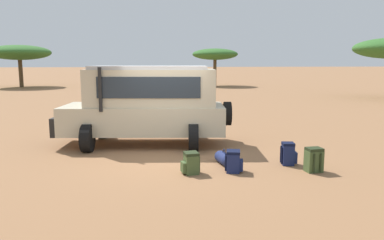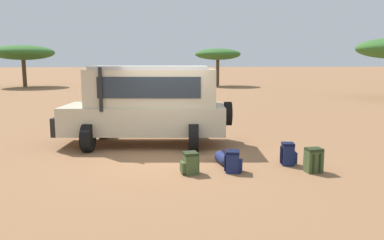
{
  "view_description": "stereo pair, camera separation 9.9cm",
  "coord_description": "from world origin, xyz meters",
  "views": [
    {
      "loc": [
        -0.6,
        -9.87,
        2.58
      ],
      "look_at": [
        0.66,
        0.08,
        1.0
      ],
      "focal_mm": 35.0,
      "sensor_mm": 36.0,
      "label": 1
    },
    {
      "loc": [
        -0.51,
        -9.88,
        2.58
      ],
      "look_at": [
        0.66,
        0.08,
        1.0
      ],
      "focal_mm": 35.0,
      "sensor_mm": 36.0,
      "label": 2
    }
  ],
  "objects": [
    {
      "name": "ground_plane",
      "position": [
        0.0,
        0.0,
        0.0
      ],
      "size": [
        320.0,
        320.0,
        0.0
      ],
      "primitive_type": "plane",
      "color": "#936642"
    },
    {
      "name": "safari_vehicle",
      "position": [
        -0.53,
        1.69,
        1.29
      ],
      "size": [
        5.45,
        3.1,
        2.44
      ],
      "color": "beige",
      "rests_on": "ground_plane"
    },
    {
      "name": "backpack_beside_front_wheel",
      "position": [
        0.43,
        -1.54,
        0.25
      ],
      "size": [
        0.44,
        0.39,
        0.51
      ],
      "color": "#42562D",
      "rests_on": "ground_plane"
    },
    {
      "name": "backpack_cluster_center",
      "position": [
        1.44,
        -1.53,
        0.25
      ],
      "size": [
        0.47,
        0.44,
        0.51
      ],
      "color": "navy",
      "rests_on": "ground_plane"
    },
    {
      "name": "backpack_near_rear_wheel",
      "position": [
        3.31,
        -1.75,
        0.28
      ],
      "size": [
        0.4,
        0.42,
        0.58
      ],
      "color": "#42562D",
      "rests_on": "ground_plane"
    },
    {
      "name": "backpack_outermost",
      "position": [
        2.95,
        -1.11,
        0.28
      ],
      "size": [
        0.42,
        0.36,
        0.57
      ],
      "color": "navy",
      "rests_on": "ground_plane"
    },
    {
      "name": "duffel_bag_low_black_case",
      "position": [
        1.35,
        -0.88,
        0.15
      ],
      "size": [
        0.38,
        0.81,
        0.4
      ],
      "color": "navy",
      "rests_on": "ground_plane"
    },
    {
      "name": "acacia_tree_centre_back",
      "position": [
        -12.87,
        29.71,
        3.42
      ],
      "size": [
        6.06,
        6.36,
        4.17
      ],
      "color": "brown",
      "rests_on": "ground_plane"
    },
    {
      "name": "acacia_tree_right_mid",
      "position": [
        6.76,
        29.04,
        3.28
      ],
      "size": [
        4.73,
        4.95,
        3.88
      ],
      "color": "brown",
      "rests_on": "ground_plane"
    }
  ]
}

